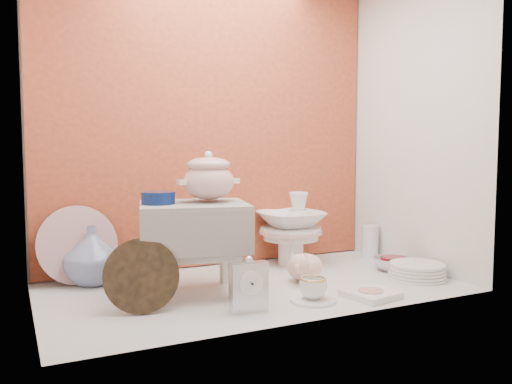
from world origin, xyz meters
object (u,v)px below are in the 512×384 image
Objects in this scene: floral_platter at (78,245)px; mantel_clock at (249,284)px; step_stool at (194,248)px; gold_rim_teacup at (313,288)px; plush_pig at (305,266)px; dinner_plate_stack at (417,271)px; crystal_bowl at (394,264)px; blue_white_vase at (92,255)px; porcelain_tower at (291,228)px; soup_tureen at (209,176)px.

floral_platter reaches higher than mantel_clock.
gold_rim_teacup is at bearing -27.07° from step_stool.
gold_rim_teacup is at bearing -134.11° from plush_pig.
crystal_bowl is (0.01, 0.18, -0.01)m from dinner_plate_stack.
gold_rim_teacup is 0.41× the size of dinner_plate_stack.
blue_white_vase is 1.01m from gold_rim_teacup.
blue_white_vase is 1.50m from dinner_plate_stack.
step_stool reaches higher than crystal_bowl.
gold_rim_teacup is 0.69m from porcelain_tower.
dinner_plate_stack reaches higher than crystal_bowl.
step_stool is at bearing 157.61° from plush_pig.
mantel_clock is 0.54× the size of porcelain_tower.
crystal_bowl is 0.53× the size of porcelain_tower.
step_stool reaches higher than dinner_plate_stack.
crystal_bowl is (1.46, -0.42, -0.14)m from floral_platter.
plush_pig is 0.33m from gold_rim_teacup.
porcelain_tower is at bearing 26.45° from soup_tureen.
gold_rim_teacup is at bearing -41.06° from floral_platter.
blue_white_vase is 0.98× the size of dinner_plate_stack.
floral_platter reaches higher than gold_rim_teacup.
soup_tureen is at bearing 132.24° from gold_rim_teacup.
step_stool reaches higher than gold_rim_teacup.
step_stool is 0.36m from mantel_clock.
dinner_plate_stack is 1.33× the size of crystal_bowl.
step_stool is 0.50m from blue_white_vase.
step_stool is 2.14× the size of mantel_clock.
soup_tureen is at bearing 24.18° from step_stool.
floral_platter reaches higher than plush_pig.
blue_white_vase is (-0.37, 0.33, -0.06)m from step_stool.
blue_white_vase reaches higher than dinner_plate_stack.
crystal_bowl is (1.03, -0.05, -0.16)m from step_stool.
dinner_plate_stack is (0.64, 0.10, -0.02)m from gold_rim_teacup.
crystal_bowl is (1.40, -0.38, -0.10)m from blue_white_vase.
plush_pig reaches higher than dinner_plate_stack.
gold_rim_teacup is at bearing 5.16° from mantel_clock.
plush_pig is 0.60× the size of porcelain_tower.
dinner_plate_stack is at bearing 11.73° from mantel_clock.
plush_pig is at bearing -23.21° from floral_platter.
step_stool is 1.15× the size of porcelain_tower.
dinner_plate_stack is at bearing -22.09° from blue_white_vase.
soup_tureen is 0.52m from mantel_clock.
blue_white_vase is at bearing 143.86° from soup_tureen.
blue_white_vase is 0.69× the size of porcelain_tower.
mantel_clock is (0.03, -0.34, -0.39)m from soup_tureen.
step_stool is at bearing 167.39° from dinner_plate_stack.
floral_platter is 0.88m from mantel_clock.
mantel_clock is 0.77× the size of dinner_plate_stack.
floral_platter is 1.57m from dinner_plate_stack.
mantel_clock is at bearing 179.64° from gold_rim_teacup.
porcelain_tower is (1.00, -0.04, 0.06)m from blue_white_vase.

